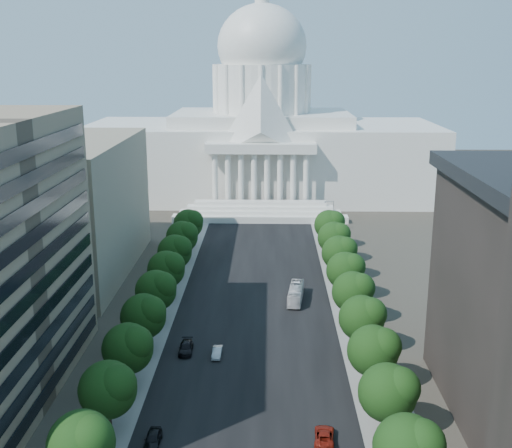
# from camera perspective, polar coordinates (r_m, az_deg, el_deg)

# --- Properties ---
(road_asphalt) EXTENTS (30.00, 260.00, 0.01)m
(road_asphalt) POSITION_cam_1_polar(r_m,az_deg,el_deg) (136.76, -0.01, -5.74)
(road_asphalt) COLOR black
(road_asphalt) RESTS_ON ground
(sidewalk_left) EXTENTS (8.00, 260.00, 0.02)m
(sidewalk_left) POSITION_cam_1_polar(r_m,az_deg,el_deg) (138.45, -7.93, -5.63)
(sidewalk_left) COLOR gray
(sidewalk_left) RESTS_ON ground
(sidewalk_right) EXTENTS (8.00, 260.00, 0.02)m
(sidewalk_right) POSITION_cam_1_polar(r_m,az_deg,el_deg) (137.70, 7.96, -5.75)
(sidewalk_right) COLOR gray
(sidewalk_right) RESTS_ON ground
(capitol) EXTENTS (120.00, 56.00, 73.00)m
(capitol) POSITION_cam_1_polar(r_m,az_deg,el_deg) (224.72, 0.51, 7.63)
(capitol) COLOR white
(capitol) RESTS_ON ground
(office_block_left_far) EXTENTS (38.00, 52.00, 30.00)m
(office_block_left_far) POSITION_cam_1_polar(r_m,az_deg,el_deg) (150.73, -18.49, 1.38)
(office_block_left_far) COLOR gray
(office_block_left_far) RESTS_ON ground
(tree_l_b) EXTENTS (7.79, 7.60, 9.97)m
(tree_l_b) POSITION_cam_1_polar(r_m,az_deg,el_deg) (77.21, -15.08, -18.27)
(tree_l_b) COLOR #33261C
(tree_l_b) RESTS_ON ground
(tree_l_c) EXTENTS (7.79, 7.60, 9.97)m
(tree_l_c) POSITION_cam_1_polar(r_m,az_deg,el_deg) (87.13, -12.87, -14.05)
(tree_l_c) COLOR #33261C
(tree_l_c) RESTS_ON ground
(tree_l_d) EXTENTS (7.79, 7.60, 9.97)m
(tree_l_d) POSITION_cam_1_polar(r_m,az_deg,el_deg) (97.51, -11.17, -10.69)
(tree_l_d) COLOR #33261C
(tree_l_d) RESTS_ON ground
(tree_l_e) EXTENTS (7.79, 7.60, 9.97)m
(tree_l_e) POSITION_cam_1_polar(r_m,az_deg,el_deg) (108.23, -9.84, -7.99)
(tree_l_e) COLOR #33261C
(tree_l_e) RESTS_ON ground
(tree_l_f) EXTENTS (7.79, 7.60, 9.97)m
(tree_l_f) POSITION_cam_1_polar(r_m,az_deg,el_deg) (119.19, -8.76, -5.77)
(tree_l_f) COLOR #33261C
(tree_l_f) RESTS_ON ground
(tree_l_g) EXTENTS (7.79, 7.60, 9.97)m
(tree_l_g) POSITION_cam_1_polar(r_m,az_deg,el_deg) (130.34, -7.87, -3.93)
(tree_l_g) COLOR #33261C
(tree_l_g) RESTS_ON ground
(tree_l_h) EXTENTS (7.79, 7.60, 9.97)m
(tree_l_h) POSITION_cam_1_polar(r_m,az_deg,el_deg) (141.62, -7.12, -2.38)
(tree_l_h) COLOR #33261C
(tree_l_h) RESTS_ON ground
(tree_l_i) EXTENTS (7.79, 7.60, 9.97)m
(tree_l_i) POSITION_cam_1_polar(r_m,az_deg,el_deg) (153.02, -6.49, -1.05)
(tree_l_i) COLOR #33261C
(tree_l_i) RESTS_ON ground
(tree_l_j) EXTENTS (7.79, 7.60, 9.97)m
(tree_l_j) POSITION_cam_1_polar(r_m,az_deg,el_deg) (164.50, -5.95, 0.08)
(tree_l_j) COLOR #33261C
(tree_l_j) RESTS_ON ground
(tree_r_b) EXTENTS (7.79, 7.60, 9.97)m
(tree_r_b) POSITION_cam_1_polar(r_m,az_deg,el_deg) (76.09, 13.57, -18.70)
(tree_r_b) COLOR #33261C
(tree_r_b) RESTS_ON ground
(tree_r_c) EXTENTS (7.79, 7.60, 9.97)m
(tree_r_c) POSITION_cam_1_polar(r_m,az_deg,el_deg) (86.13, 11.87, -14.35)
(tree_r_c) COLOR #33261C
(tree_r_c) RESTS_ON ground
(tree_r_d) EXTENTS (7.79, 7.60, 9.97)m
(tree_r_d) POSITION_cam_1_polar(r_m,az_deg,el_deg) (96.62, 10.58, -10.91)
(tree_r_d) COLOR #33261C
(tree_r_d) RESTS_ON ground
(tree_r_e) EXTENTS (7.79, 7.60, 9.97)m
(tree_r_e) POSITION_cam_1_polar(r_m,az_deg,el_deg) (107.43, 9.57, -8.15)
(tree_r_e) COLOR #33261C
(tree_r_e) RESTS_ON ground
(tree_r_f) EXTENTS (7.79, 7.60, 9.97)m
(tree_r_f) POSITION_cam_1_polar(r_m,az_deg,el_deg) (118.47, 8.75, -5.90)
(tree_r_f) COLOR #33261C
(tree_r_f) RESTS_ON ground
(tree_r_g) EXTENTS (7.79, 7.60, 9.97)m
(tree_r_g) POSITION_cam_1_polar(r_m,az_deg,el_deg) (129.67, 8.08, -4.03)
(tree_r_g) COLOR #33261C
(tree_r_g) RESTS_ON ground
(tree_r_h) EXTENTS (7.79, 7.60, 9.97)m
(tree_r_h) POSITION_cam_1_polar(r_m,az_deg,el_deg) (141.01, 7.52, -2.47)
(tree_r_h) COLOR #33261C
(tree_r_h) RESTS_ON ground
(tree_r_i) EXTENTS (7.79, 7.60, 9.97)m
(tree_r_i) POSITION_cam_1_polar(r_m,az_deg,el_deg) (152.45, 7.05, -1.13)
(tree_r_i) COLOR #33261C
(tree_r_i) RESTS_ON ground
(tree_r_j) EXTENTS (7.79, 7.60, 9.97)m
(tree_r_j) POSITION_cam_1_polar(r_m,az_deg,el_deg) (163.97, 6.64, 0.02)
(tree_r_j) COLOR #33261C
(tree_r_j) RESTS_ON ground
(streetlight_b) EXTENTS (2.61, 0.44, 9.00)m
(streetlight_b) POSITION_cam_1_polar(r_m,az_deg,el_deg) (86.05, 13.01, -14.93)
(streetlight_b) COLOR gray
(streetlight_b) RESTS_ON ground
(streetlight_c) EXTENTS (2.61, 0.44, 9.00)m
(streetlight_c) POSITION_cam_1_polar(r_m,az_deg,el_deg) (108.09, 10.37, -8.41)
(streetlight_c) COLOR gray
(streetlight_c) RESTS_ON ground
(streetlight_d) EXTENTS (2.61, 0.44, 9.00)m
(streetlight_d) POSITION_cam_1_polar(r_m,az_deg,el_deg) (131.19, 8.69, -4.12)
(streetlight_d) COLOR gray
(streetlight_d) RESTS_ON ground
(streetlight_e) EXTENTS (2.61, 0.44, 9.00)m
(streetlight_e) POSITION_cam_1_polar(r_m,az_deg,el_deg) (154.89, 7.54, -1.14)
(streetlight_e) COLOR gray
(streetlight_e) RESTS_ON ground
(streetlight_f) EXTENTS (2.61, 0.44, 9.00)m
(streetlight_f) POSITION_cam_1_polar(r_m,az_deg,el_deg) (178.94, 6.69, 1.05)
(streetlight_f) COLOR gray
(streetlight_f) RESTS_ON ground
(car_dark_a) EXTENTS (1.94, 4.78, 1.63)m
(car_dark_a) POSITION_cam_1_polar(r_m,az_deg,el_deg) (86.68, -9.15, -18.35)
(car_dark_a) COLOR black
(car_dark_a) RESTS_ON ground
(car_silver) EXTENTS (1.63, 4.34, 1.41)m
(car_silver) POSITION_cam_1_polar(r_m,az_deg,el_deg) (107.47, -3.47, -11.32)
(car_silver) COLOR #B3B6BB
(car_silver) RESTS_ON ground
(car_red) EXTENTS (2.96, 5.60, 1.50)m
(car_red) POSITION_cam_1_polar(r_m,az_deg,el_deg) (86.80, 6.09, -18.23)
(car_red) COLOR maroon
(car_red) RESTS_ON ground
(car_dark_b) EXTENTS (2.39, 5.54, 1.59)m
(car_dark_b) POSITION_cam_1_polar(r_m,az_deg,el_deg) (109.20, -6.24, -10.89)
(car_dark_b) COLOR black
(car_dark_b) RESTS_ON ground
(city_bus) EXTENTS (3.85, 11.23, 3.06)m
(city_bus) POSITION_cam_1_polar(r_m,az_deg,el_deg) (129.90, 3.56, -6.18)
(city_bus) COLOR silver
(city_bus) RESTS_ON ground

